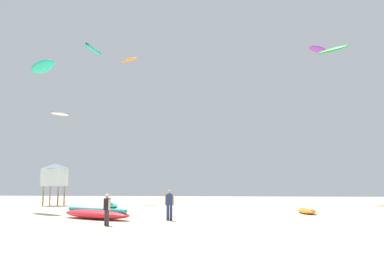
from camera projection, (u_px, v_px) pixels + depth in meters
name	position (u px, v px, depth m)	size (l,w,h in m)	color
ground_plane	(139.00, 239.00, 15.73)	(120.00, 120.00, 0.00)	beige
person_foreground	(107.00, 207.00, 20.79)	(0.42, 0.37, 1.56)	#2D2D33
person_midground	(169.00, 203.00, 23.95)	(0.57, 0.39, 1.73)	navy
kite_grounded_near	(112.00, 205.00, 37.50)	(2.12, 3.93, 0.49)	#19B29E
kite_grounded_mid	(96.00, 214.00, 24.78)	(5.41, 4.05, 0.63)	red
kite_grounded_far	(307.00, 211.00, 29.63)	(1.24, 3.68, 0.46)	orange
lifeguard_tower	(55.00, 174.00, 41.63)	(2.30, 2.30, 4.15)	#8C704C
kite_aloft_1	(333.00, 50.00, 41.49)	(3.30, 3.16, 0.78)	green
kite_aloft_3	(60.00, 114.00, 52.57)	(2.06, 2.41, 0.37)	white
kite_aloft_4	(318.00, 50.00, 49.77)	(3.21, 3.20, 0.72)	purple
kite_aloft_5	(129.00, 60.00, 49.55)	(2.77, 2.29, 0.40)	orange
kite_aloft_6	(42.00, 67.00, 34.46)	(3.88, 3.64, 0.96)	#19B29E
kite_aloft_7	(93.00, 50.00, 38.85)	(1.28, 3.28, 0.66)	#19B29E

